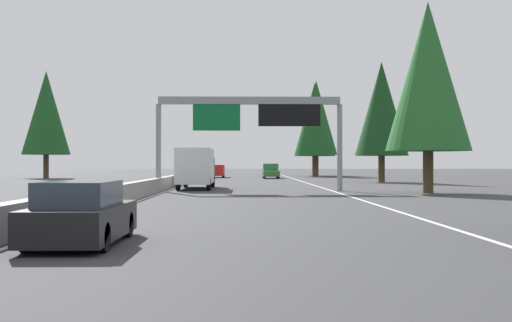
{
  "coord_description": "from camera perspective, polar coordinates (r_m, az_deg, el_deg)",
  "views": [
    {
      "loc": [
        -2.78,
        -5.55,
        1.88
      ],
      "look_at": [
        69.71,
        -6.83,
        2.16
      ],
      "focal_mm": 44.67,
      "sensor_mm": 36.0,
      "label": 1
    }
  ],
  "objects": [
    {
      "name": "shoulder_stripe_right",
      "position": [
        73.05,
        3.68,
        -1.69
      ],
      "size": [
        160.0,
        0.16,
        0.01
      ],
      "primitive_type": "cube",
      "color": "silver",
      "rests_on": "ground"
    },
    {
      "name": "conifer_right_near",
      "position": [
        42.07,
        15.15,
        7.32
      ],
      "size": [
        5.36,
        5.36,
        12.17
      ],
      "color": "#4C3823",
      "rests_on": "ground"
    },
    {
      "name": "minivan_far_right",
      "position": [
        85.63,
        -3.51,
        -0.84
      ],
      "size": [
        5.0,
        1.95,
        1.69
      ],
      "color": "red",
      "rests_on": "ground"
    },
    {
      "name": "sedan_far_left",
      "position": [
        15.34,
        -15.37,
        -4.69
      ],
      "size": [
        4.4,
        1.8,
        1.47
      ],
      "color": "black",
      "rests_on": "ground"
    },
    {
      "name": "ground_plane",
      "position": [
        63.05,
        -6.07,
        -1.93
      ],
      "size": [
        320.0,
        320.0,
        0.0
      ],
      "primitive_type": "plane",
      "color": "#38383A"
    },
    {
      "name": "conifer_right_far",
      "position": [
        91.53,
        5.27,
        3.71
      ],
      "size": [
        5.9,
        5.9,
        13.41
      ],
      "color": "#4C3823",
      "rests_on": "ground"
    },
    {
      "name": "sign_gantry_overhead",
      "position": [
        43.28,
        -0.37,
        4.04
      ],
      "size": [
        0.5,
        12.68,
        6.4
      ],
      "color": "gray",
      "rests_on": "ground"
    },
    {
      "name": "conifer_left_far",
      "position": [
        85.96,
        -18.28,
        4.12
      ],
      "size": [
        6.05,
        6.05,
        13.75
      ],
      "color": "#4C3823",
      "rests_on": "ground"
    },
    {
      "name": "shoulder_stripe_median",
      "position": [
        73.0,
        -5.18,
        -1.69
      ],
      "size": [
        160.0,
        0.16,
        0.01
      ],
      "primitive_type": "cube",
      "color": "silver",
      "rests_on": "ground"
    },
    {
      "name": "conifer_right_mid",
      "position": [
        65.33,
        11.18,
        4.61
      ],
      "size": [
        5.34,
        5.34,
        12.13
      ],
      "color": "#4C3823",
      "rests_on": "ground"
    },
    {
      "name": "conifer_right_distant",
      "position": [
        99.01,
        5.41,
        3.88
      ],
      "size": [
        6.49,
        6.49,
        14.74
      ],
      "color": "#4C3823",
      "rests_on": "ground"
    },
    {
      "name": "pickup_distant_a",
      "position": [
        80.39,
        1.33,
        -0.91
      ],
      "size": [
        5.6,
        2.0,
        1.86
      ],
      "color": "#2D6B38",
      "rests_on": "ground"
    },
    {
      "name": "median_barrier",
      "position": [
        83.0,
        -5.06,
        -1.21
      ],
      "size": [
        180.0,
        0.56,
        0.9
      ],
      "primitive_type": "cube",
      "color": "gray",
      "rests_on": "ground"
    },
    {
      "name": "box_truck_near_center",
      "position": [
        47.03,
        -5.37,
        -0.55
      ],
      "size": [
        8.5,
        2.4,
        2.95
      ],
      "color": "white",
      "rests_on": "ground"
    }
  ]
}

